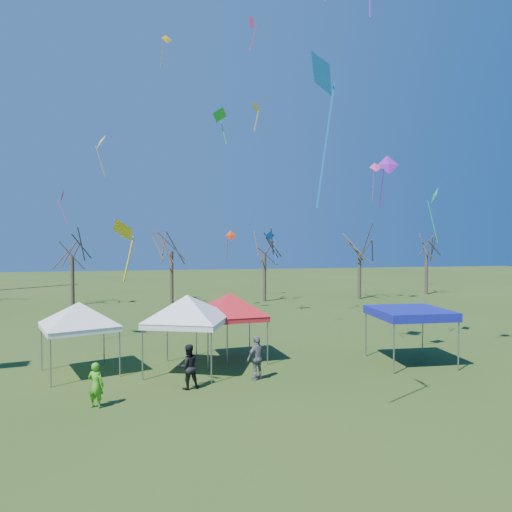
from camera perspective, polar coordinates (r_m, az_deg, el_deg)
The scene contains 26 objects.
ground at distance 17.96m, azimuth -1.35°, elevation -16.27°, with size 140.00×140.00×0.00m, color #2D4917.
tree_1 at distance 42.17m, azimuth -22.03°, elevation 2.07°, with size 3.42×3.42×7.54m.
tree_2 at distance 41.18m, azimuth -10.53°, elevation 2.88°, with size 3.71×3.71×8.18m.
tree_3 at distance 41.82m, azimuth 1.07°, elevation 2.61°, with size 3.59×3.59×7.91m.
tree_4 at distance 44.72m, azimuth 12.85°, elevation 2.50°, with size 3.58×3.58×7.89m.
tree_5 at distance 50.48m, azimuth 20.57°, elevation 1.99°, with size 3.39×3.39×7.46m.
tent_white_west at distance 20.62m, azimuth -21.23°, elevation -5.96°, with size 3.71×3.71×3.50m.
tent_white_mid at distance 19.71m, azimuth -8.60°, elevation -5.48°, with size 4.05×4.05×3.81m.
tent_red at distance 21.47m, azimuth -3.23°, elevation -5.18°, with size 4.11×4.11×3.65m.
tent_blue at distance 22.08m, azimuth 18.66°, elevation -6.80°, with size 3.29×3.29×2.50m.
person_grey at distance 18.82m, azimuth 0.15°, elevation -12.62°, with size 1.03×0.43×1.76m, color slate.
person_dark at distance 17.92m, azimuth -8.48°, elevation -13.51°, with size 0.82×0.64×1.69m, color black.
person_green at distance 16.78m, azimuth -19.39°, elevation -14.96°, with size 0.56×0.37×1.53m, color #45B41C.
kite_27 at distance 21.50m, azimuth 16.19°, elevation 10.83°, with size 1.01×0.66×2.35m.
kite_19 at distance 36.01m, azimuth -3.20°, elevation 2.49°, with size 0.86×0.61×2.33m.
kite_26 at distance 41.34m, azimuth -11.13°, elevation 25.00°, with size 0.99×0.85×2.62m.
kite_1 at distance 16.07m, azimuth -16.21°, elevation 3.12°, with size 1.17×1.15×2.15m.
kite_24 at distance 31.82m, azimuth -0.49°, elevation 27.08°, with size 0.52×0.90×2.26m.
kite_12 at distance 41.30m, azimuth 14.72°, elevation 10.64°, with size 1.19×0.90×3.32m.
kite_11 at distance 31.75m, azimuth -4.58°, elevation 17.17°, with size 1.38×1.24×2.45m.
kite_13 at distance 40.23m, azimuth -23.12°, elevation 6.92°, with size 0.79×1.12×2.80m.
kite_2 at distance 40.44m, azimuth -18.83°, elevation 13.38°, with size 1.21×1.58×3.45m.
kite_5 at distance 13.42m, azimuth 8.41°, elevation 21.50°, with size 0.72×1.34×4.32m.
kite_18 at distance 26.85m, azimuth -0.02°, elevation 18.07°, with size 0.48×0.71×1.68m.
kite_22 at distance 35.62m, azimuth 1.83°, elevation 2.40°, with size 0.83×0.81×2.58m.
kite_17 at distance 26.74m, azimuth 21.34°, elevation 6.93°, with size 0.79×1.09×3.06m.
Camera 1 is at (-2.95, -16.80, 5.63)m, focal length 32.00 mm.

